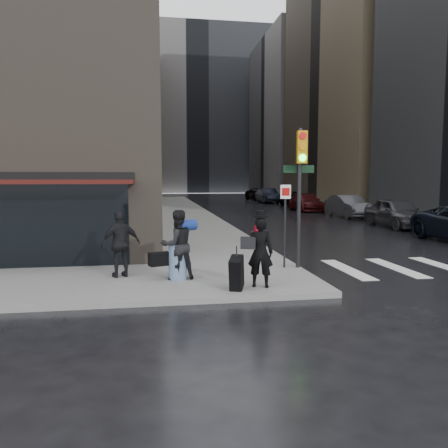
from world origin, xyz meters
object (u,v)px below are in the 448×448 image
at_px(man_jeans, 177,245).
at_px(traffic_light, 299,178).
at_px(man_overcoat, 255,255).
at_px(parked_car_3, 306,202).
at_px(parked_car_6, 260,194).
at_px(parked_car_1, 397,213).
at_px(fire_hydrant, 257,235).
at_px(man_greycoat, 121,244).
at_px(parked_car_4, 294,198).
at_px(parked_car_5, 268,195).
at_px(parked_car_2, 349,206).

distance_m(man_jeans, traffic_light, 4.02).
bearing_deg(man_overcoat, parked_car_3, -92.27).
relative_size(man_jeans, parked_car_6, 0.32).
bearing_deg(parked_car_6, parked_car_1, -95.18).
bearing_deg(fire_hydrant, man_greycoat, -133.09).
distance_m(traffic_light, parked_car_4, 31.46).
xyz_separation_m(traffic_light, parked_car_1, (9.37, 10.64, -1.91)).
bearing_deg(fire_hydrant, man_jeans, -121.05).
bearing_deg(man_jeans, parked_car_4, -132.81).
distance_m(parked_car_4, parked_car_5, 6.49).
relative_size(man_jeans, parked_car_1, 0.37).
bearing_deg(parked_car_1, traffic_light, -130.06).
distance_m(man_greycoat, parked_car_3, 27.48).
xyz_separation_m(fire_hydrant, parked_car_2, (9.54, 12.19, 0.29)).
bearing_deg(parked_car_2, traffic_light, -120.30).
bearing_deg(parked_car_3, parked_car_5, 90.51).
relative_size(man_overcoat, parked_car_3, 0.36).
bearing_deg(parked_car_5, man_greycoat, -109.67).
height_order(parked_car_4, parked_car_6, parked_car_4).
relative_size(man_greycoat, parked_car_2, 0.37).
height_order(man_jeans, parked_car_5, man_jeans).
relative_size(man_overcoat, parked_car_4, 0.41).
bearing_deg(parked_car_3, parked_car_6, 88.60).
bearing_deg(man_greycoat, fire_hydrant, -155.28).
relative_size(man_overcoat, parked_car_5, 0.37).
height_order(man_overcoat, parked_car_6, man_overcoat).
bearing_deg(traffic_light, man_overcoat, -125.54).
xyz_separation_m(man_jeans, parked_car_4, (13.19, 30.79, -0.27)).
distance_m(parked_car_1, parked_car_6, 32.05).
height_order(man_overcoat, parked_car_5, man_overcoat).
height_order(man_jeans, parked_car_1, man_jeans).
xyz_separation_m(man_greycoat, parked_car_4, (14.64, 30.28, -0.26)).
bearing_deg(parked_car_4, parked_car_1, -95.48).
bearing_deg(fire_hydrant, parked_car_4, 68.78).
height_order(man_jeans, traffic_light, traffic_light).
relative_size(man_greycoat, parked_car_3, 0.35).
height_order(parked_car_1, parked_car_2, parked_car_1).
xyz_separation_m(traffic_light, fire_hydrant, (-0.06, 4.86, -2.25)).
relative_size(man_greycoat, parked_car_1, 0.36).
height_order(man_overcoat, parked_car_4, man_overcoat).
distance_m(man_greycoat, parked_car_6, 45.40).
height_order(man_overcoat, parked_car_2, man_overcoat).
distance_m(traffic_light, parked_car_3, 25.08).
bearing_deg(parked_car_6, parked_car_3, -97.27).
distance_m(parked_car_1, parked_car_2, 6.41).
height_order(man_greycoat, parked_car_1, man_greycoat).
xyz_separation_m(man_jeans, parked_car_2, (13.01, 17.97, -0.27)).
distance_m(parked_car_3, parked_car_5, 12.82).
bearing_deg(parked_car_6, traffic_light, -107.60).
bearing_deg(parked_car_1, parked_car_2, 90.31).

